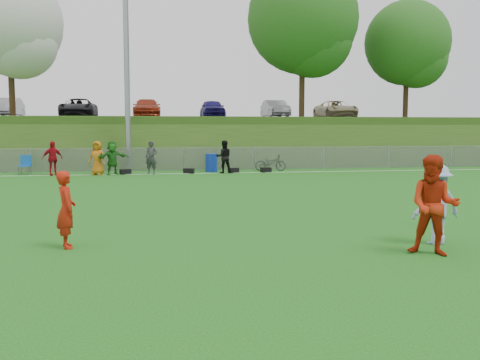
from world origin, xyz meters
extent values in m
plane|color=#145812|center=(0.00, 0.00, 0.00)|extent=(120.00, 120.00, 0.00)
cube|color=white|center=(0.00, 18.00, 0.01)|extent=(60.00, 0.10, 0.01)
cube|color=gray|center=(0.00, 20.00, 0.60)|extent=(58.00, 0.02, 1.20)
cube|color=gray|center=(0.00, 20.00, 1.25)|extent=(58.00, 0.04, 0.04)
cylinder|color=gray|center=(-3.00, 20.80, 6.00)|extent=(0.30, 0.30, 12.00)
cube|color=#294914|center=(0.00, 31.00, 1.50)|extent=(120.00, 18.00, 3.00)
cube|color=black|center=(0.00, 33.00, 3.05)|extent=(120.00, 12.00, 0.10)
cylinder|color=black|center=(-10.00, 25.00, 6.75)|extent=(0.36, 0.36, 7.50)
sphere|color=beige|center=(-10.00, 25.00, 8.62)|extent=(6.30, 6.30, 6.30)
sphere|color=beige|center=(-9.40, 24.70, 7.50)|extent=(4.50, 4.50, 4.50)
cylinder|color=black|center=(8.00, 24.50, 7.25)|extent=(0.36, 0.36, 8.50)
sphere|color=#174713|center=(8.00, 24.50, 9.38)|extent=(7.14, 7.14, 7.14)
sphere|color=#174713|center=(8.60, 24.20, 8.10)|extent=(5.10, 5.10, 5.10)
cylinder|color=black|center=(16.00, 26.00, 6.50)|extent=(0.36, 0.36, 7.00)
sphere|color=#174713|center=(16.00, 26.00, 8.25)|extent=(5.88, 5.88, 5.88)
sphere|color=#174713|center=(16.60, 25.70, 7.20)|extent=(4.20, 4.20, 4.20)
imported|color=#96969B|center=(-12.00, 32.00, 3.82)|extent=(1.52, 4.37, 1.44)
imported|color=black|center=(-7.00, 32.00, 3.82)|extent=(2.39, 5.18, 1.44)
imported|color=maroon|center=(-2.00, 32.00, 3.82)|extent=(2.02, 4.96, 1.44)
imported|color=navy|center=(3.00, 32.00, 3.82)|extent=(1.70, 4.23, 1.44)
imported|color=slate|center=(8.00, 32.00, 3.82)|extent=(1.52, 4.37, 1.44)
imported|color=tan|center=(13.00, 32.00, 3.82)|extent=(2.39, 5.18, 1.44)
imported|color=#A50B16|center=(-6.57, 18.00, 0.85)|extent=(1.07, 0.82, 1.69)
imported|color=#BF6612|center=(-4.42, 18.00, 0.85)|extent=(0.95, 0.76, 1.69)
imported|color=#206B1C|center=(-3.69, 18.00, 0.85)|extent=(1.64, 1.05, 1.69)
imported|color=#303033|center=(-1.76, 18.00, 0.85)|extent=(0.72, 0.58, 1.69)
imported|color=black|center=(1.97, 18.00, 0.85)|extent=(0.83, 0.65, 1.69)
cube|color=black|center=(-3.06, 18.10, 0.13)|extent=(0.61, 0.44, 0.26)
cube|color=black|center=(0.15, 18.10, 0.13)|extent=(0.61, 0.43, 0.26)
cube|color=black|center=(2.49, 18.10, 0.13)|extent=(0.61, 0.42, 0.26)
cube|color=black|center=(4.23, 18.10, 0.13)|extent=(0.59, 0.36, 0.26)
imported|color=#B51C0C|center=(-3.45, 1.23, 0.76)|extent=(0.50, 0.63, 1.51)
imported|color=#BA260C|center=(3.29, -0.53, 0.92)|extent=(1.14, 1.08, 1.85)
imported|color=#93A9CC|center=(3.86, 0.36, 0.80)|extent=(1.09, 0.70, 1.61)
cylinder|color=silver|center=(4.94, 2.10, 1.09)|extent=(0.28, 0.28, 0.03)
cylinder|color=#0F2EA3|center=(1.43, 19.00, 0.48)|extent=(0.78, 0.78, 0.96)
cube|color=#0F52A7|center=(-8.06, 18.80, 0.43)|extent=(0.57, 0.57, 0.05)
cube|color=#0F52A7|center=(-8.05, 19.06, 0.71)|extent=(0.54, 0.07, 0.54)
imported|color=#2A2B2D|center=(4.67, 18.93, 0.45)|extent=(1.74, 0.71, 0.89)
camera|label=1|loc=(-1.83, -9.48, 2.33)|focal=40.00mm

